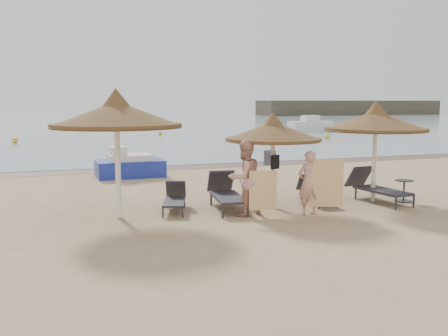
# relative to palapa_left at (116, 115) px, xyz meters

# --- Properties ---
(ground) EXTENTS (160.00, 160.00, 0.00)m
(ground) POSITION_rel_palapa_left_xyz_m (3.40, -0.73, -2.52)
(ground) COLOR tan
(ground) RESTS_ON ground
(sea) EXTENTS (200.00, 140.00, 0.03)m
(sea) POSITION_rel_palapa_left_xyz_m (3.40, 79.27, -2.51)
(sea) COLOR gray
(sea) RESTS_ON ground
(wet_sand_strip) EXTENTS (200.00, 1.60, 0.01)m
(wet_sand_strip) POSITION_rel_palapa_left_xyz_m (3.40, 8.67, -2.52)
(wet_sand_strip) COLOR brown
(wet_sand_strip) RESTS_ON ground
(palapa_left) EXTENTS (3.19, 3.19, 3.17)m
(palapa_left) POSITION_rel_palapa_left_xyz_m (0.00, 0.00, 0.00)
(palapa_left) COLOR white
(palapa_left) RESTS_ON ground
(palapa_center) EXTENTS (2.59, 2.59, 2.57)m
(palapa_center) POSITION_rel_palapa_left_xyz_m (4.07, -0.13, -0.47)
(palapa_center) COLOR white
(palapa_center) RESTS_ON ground
(palapa_right) EXTENTS (2.90, 2.90, 2.87)m
(palapa_right) POSITION_rel_palapa_left_xyz_m (7.19, -0.29, -0.23)
(palapa_right) COLOR white
(palapa_right) RESTS_ON ground
(lounger_far_left) EXTENTS (0.97, 1.69, 0.72)m
(lounger_far_left) POSITION_rel_palapa_left_xyz_m (1.50, 0.37, -2.20)
(lounger_far_left) COLOR #2E2D34
(lounger_far_left) RESTS_ON ground
(lounger_near_left) EXTENTS (0.97, 2.20, 0.95)m
(lounger_near_left) POSITION_rel_palapa_left_xyz_m (2.85, 0.17, -2.09)
(lounger_near_left) COLOR #2E2D34
(lounger_near_left) RESTS_ON ground
(lounger_near_right) EXTENTS (0.75, 1.74, 0.75)m
(lounger_near_right) POSITION_rel_palapa_left_xyz_m (5.50, 0.10, -2.18)
(lounger_near_right) COLOR #2E2D34
(lounger_near_right) RESTS_ON ground
(lounger_far_right) EXTENTS (0.93, 2.18, 0.95)m
(lounger_far_right) POSITION_rel_palapa_left_xyz_m (7.22, -0.34, -2.09)
(lounger_far_right) COLOR #2E2D34
(lounger_far_right) RESTS_ON ground
(side_table) EXTENTS (0.52, 0.52, 0.63)m
(side_table) POSITION_rel_palapa_left_xyz_m (7.96, -0.67, -2.23)
(side_table) COLOR #2E2D34
(side_table) RESTS_ON ground
(person_left) EXTENTS (1.16, 0.92, 2.20)m
(person_left) POSITION_rel_palapa_left_xyz_m (3.02, -0.79, -1.42)
(person_left) COLOR tan
(person_left) RESTS_ON ground
(person_right) EXTENTS (0.90, 0.62, 1.88)m
(person_right) POSITION_rel_palapa_left_xyz_m (4.55, -1.26, -1.58)
(person_right) COLOR tan
(person_right) RESTS_ON ground
(towel_left) EXTENTS (0.70, 0.13, 0.98)m
(towel_left) POSITION_rel_palapa_left_xyz_m (3.37, -1.14, -1.84)
(towel_left) COLOR orange
(towel_left) RESTS_ON ground
(towel_right) EXTENTS (0.79, 0.37, 1.20)m
(towel_right) POSITION_rel_palapa_left_xyz_m (4.90, -1.51, -1.69)
(towel_right) COLOR orange
(towel_right) RESTS_ON ground
(bag_patterned) EXTENTS (0.34, 0.20, 0.40)m
(bag_patterned) POSITION_rel_palapa_left_xyz_m (4.07, 0.05, -1.19)
(bag_patterned) COLOR silver
(bag_patterned) RESTS_ON ground
(bag_dark) EXTENTS (0.27, 0.19, 0.37)m
(bag_dark) POSITION_rel_palapa_left_xyz_m (4.07, -0.29, -1.27)
(bag_dark) COLOR black
(bag_dark) RESTS_ON ground
(pedal_boat) EXTENTS (2.54, 1.55, 1.17)m
(pedal_boat) POSITION_rel_palapa_left_xyz_m (1.24, 6.73, -2.09)
(pedal_boat) COLOR #1C2E9E
(pedal_boat) RESTS_ON ground
(buoy_left) EXTENTS (0.41, 0.41, 0.41)m
(buoy_left) POSITION_rel_palapa_left_xyz_m (-3.89, 24.71, -2.32)
(buoy_left) COLOR yellow
(buoy_left) RESTS_ON ground
(buoy_mid) EXTENTS (0.33, 0.33, 0.33)m
(buoy_mid) POSITION_rel_palapa_left_xyz_m (7.20, 29.41, -2.35)
(buoy_mid) COLOR yellow
(buoy_mid) RESTS_ON ground
(buoy_right) EXTENTS (0.36, 0.36, 0.36)m
(buoy_right) POSITION_rel_palapa_left_xyz_m (18.48, 21.29, -2.34)
(buoy_right) COLOR yellow
(buoy_right) RESTS_ON ground
(buoy_extra) EXTENTS (0.32, 0.32, 0.32)m
(buoy_extra) POSITION_rel_palapa_left_xyz_m (13.89, 22.82, -2.36)
(buoy_extra) COLOR yellow
(buoy_extra) RESTS_ON ground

